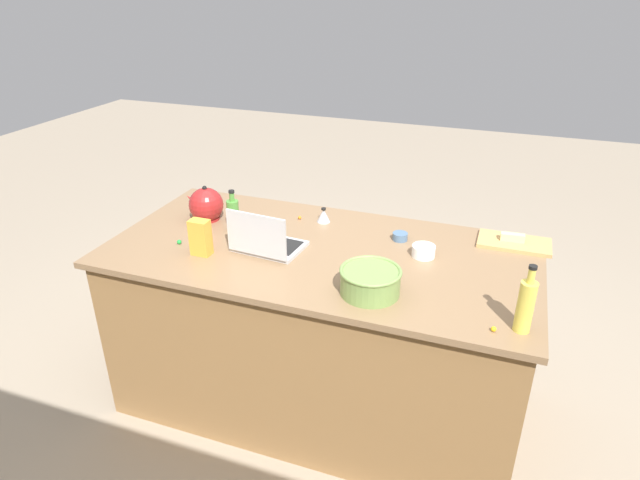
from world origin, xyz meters
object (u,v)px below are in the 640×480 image
(bottle_oil, at_px, (526,305))
(laptop, at_px, (266,242))
(mixing_bowl_large, at_px, (370,281))
(ramekin_small, at_px, (400,236))
(cutting_board, at_px, (514,243))
(candy_bag, at_px, (200,237))
(ramekin_medium, at_px, (423,251))
(kitchen_timer, at_px, (324,215))
(butter_stick_left, at_px, (513,237))
(bottle_olive, at_px, (233,214))
(kettle, at_px, (206,205))

(bottle_oil, bearing_deg, laptop, -12.52)
(mixing_bowl_large, relative_size, ramekin_small, 3.44)
(bottle_oil, bearing_deg, cutting_board, -86.01)
(cutting_board, bearing_deg, candy_bag, 23.67)
(mixing_bowl_large, xyz_separation_m, ramekin_medium, (-0.15, -0.39, -0.03))
(laptop, bearing_deg, kitchen_timer, -109.14)
(butter_stick_left, bearing_deg, cutting_board, 180.00)
(bottle_olive, height_order, ramekin_medium, bottle_olive)
(bottle_olive, xyz_separation_m, candy_bag, (0.01, 0.29, 0.00))
(mixing_bowl_large, bearing_deg, candy_bag, -4.63)
(butter_stick_left, height_order, candy_bag, candy_bag)
(bottle_oil, distance_m, candy_bag, 1.41)
(kettle, distance_m, candy_bag, 0.40)
(kettle, bearing_deg, butter_stick_left, -171.19)
(bottle_olive, height_order, cutting_board, bottle_olive)
(ramekin_medium, bearing_deg, ramekin_small, -43.89)
(mixing_bowl_large, relative_size, kettle, 1.18)
(kettle, relative_size, kitchen_timer, 2.77)
(bottle_oil, xyz_separation_m, kettle, (1.58, -0.48, -0.03))
(bottle_olive, relative_size, butter_stick_left, 1.92)
(bottle_oil, height_order, candy_bag, bottle_oil)
(bottle_olive, bearing_deg, ramekin_medium, -177.83)
(laptop, relative_size, butter_stick_left, 2.98)
(candy_bag, bearing_deg, ramekin_medium, -161.36)
(ramekin_small, bearing_deg, butter_stick_left, -165.15)
(bottle_oil, distance_m, butter_stick_left, 0.73)
(laptop, bearing_deg, kettle, -27.29)
(bottle_olive, bearing_deg, candy_bag, 87.41)
(bottle_olive, distance_m, kitchen_timer, 0.47)
(mixing_bowl_large, height_order, ramekin_medium, mixing_bowl_large)
(bottle_oil, height_order, kettle, bottle_oil)
(laptop, relative_size, ramekin_medium, 3.08)
(butter_stick_left, bearing_deg, candy_bag, 23.85)
(ramekin_small, bearing_deg, kettle, 5.65)
(bottle_olive, height_order, kitchen_timer, bottle_olive)
(mixing_bowl_large, bearing_deg, cutting_board, -129.05)
(laptop, relative_size, candy_bag, 1.93)
(laptop, relative_size, kettle, 1.54)
(mixing_bowl_large, distance_m, kettle, 1.09)
(candy_bag, bearing_deg, laptop, -154.47)
(mixing_bowl_large, xyz_separation_m, candy_bag, (0.82, -0.07, 0.03))
(candy_bag, bearing_deg, kettle, -63.03)
(cutting_board, bearing_deg, bottle_olive, 12.77)
(mixing_bowl_large, xyz_separation_m, kitchen_timer, (0.41, -0.60, -0.02))
(laptop, xyz_separation_m, kitchen_timer, (-0.14, -0.41, -0.01))
(cutting_board, xyz_separation_m, butter_stick_left, (0.01, 0.00, 0.03))
(laptop, xyz_separation_m, candy_bag, (0.27, 0.13, 0.04))
(butter_stick_left, xyz_separation_m, ramekin_medium, (0.38, 0.27, -0.01))
(bottle_oil, relative_size, kitchen_timer, 3.47)
(candy_bag, bearing_deg, kitchen_timer, -127.28)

